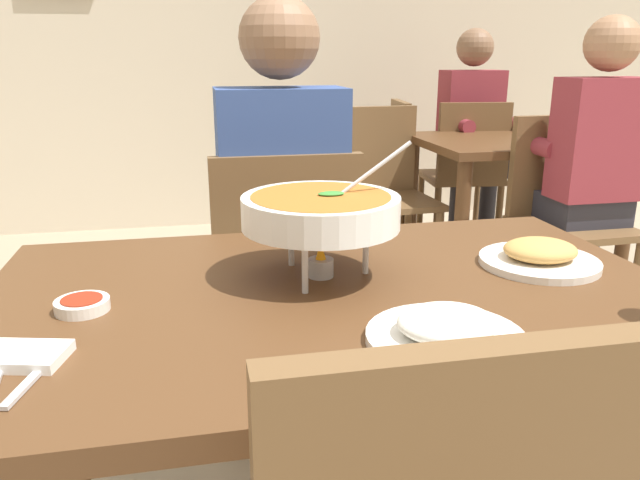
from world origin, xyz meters
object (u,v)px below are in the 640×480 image
at_px(dining_table_far, 515,164).
at_px(chair_bg_right, 381,168).
at_px(rice_plate, 446,331).
at_px(diner_main, 280,200).
at_px(appetizer_plate, 540,256).
at_px(chair_diner_main, 283,278).
at_px(sauce_dish, 82,304).
at_px(chair_bg_corner, 384,184).
at_px(curry_bowl, 321,212).
at_px(chair_bg_middle, 563,206).
at_px(chair_bg_left, 466,168).
at_px(patron_bg_middle, 592,156).
at_px(dining_table_main, 336,344).
at_px(patron_bg_left, 472,125).

height_order(dining_table_far, chair_bg_right, chair_bg_right).
relative_size(rice_plate, dining_table_far, 0.24).
distance_m(diner_main, appetizer_plate, 0.81).
bearing_deg(chair_diner_main, dining_table_far, 40.21).
bearing_deg(sauce_dish, chair_bg_right, 62.36).
bearing_deg(chair_bg_corner, chair_bg_right, 74.68).
distance_m(curry_bowl, chair_bg_middle, 1.91).
bearing_deg(chair_bg_right, sauce_dish, -117.64).
bearing_deg(appetizer_plate, diner_main, 122.61).
xyz_separation_m(rice_plate, chair_bg_left, (1.24, 2.60, -0.25)).
distance_m(rice_plate, patron_bg_middle, 2.01).
xyz_separation_m(rice_plate, sauce_dish, (-0.55, 0.24, -0.01)).
bearing_deg(chair_bg_middle, chair_diner_main, -154.03).
bearing_deg(patron_bg_middle, chair_bg_right, 115.61).
bearing_deg(dining_table_main, chair_bg_corner, 70.04).
bearing_deg(chair_bg_middle, sauce_dish, -142.78).
bearing_deg(chair_bg_right, rice_plate, -105.32).
bearing_deg(chair_bg_right, chair_bg_corner, -105.32).
relative_size(diner_main, chair_bg_middle, 1.46).
relative_size(chair_bg_middle, patron_bg_middle, 0.69).
bearing_deg(patron_bg_left, dining_table_main, -120.02).
xyz_separation_m(diner_main, sauce_dish, (-0.44, -0.74, 0.01)).
height_order(chair_diner_main, rice_plate, chair_diner_main).
bearing_deg(curry_bowl, chair_bg_left, 59.12).
distance_m(chair_bg_corner, patron_bg_middle, 1.02).
height_order(chair_bg_corner, patron_bg_left, patron_bg_left).
bearing_deg(diner_main, chair_diner_main, -90.00).
distance_m(appetizer_plate, chair_bg_corner, 1.98).
bearing_deg(chair_bg_middle, chair_bg_left, 90.53).
height_order(dining_table_main, curry_bowl, curry_bowl).
distance_m(chair_diner_main, diner_main, 0.24).
relative_size(dining_table_main, chair_bg_left, 1.41).
bearing_deg(chair_bg_corner, patron_bg_left, 34.30).
bearing_deg(dining_table_far, patron_bg_middle, -88.83).
bearing_deg(chair_diner_main, sauce_dish, -122.07).
relative_size(chair_bg_left, chair_bg_corner, 1.00).
relative_size(curry_bowl, appetizer_plate, 1.39).
distance_m(diner_main, patron_bg_left, 2.25).
xyz_separation_m(curry_bowl, chair_bg_left, (1.36, 2.28, -0.36)).
height_order(rice_plate, chair_bg_right, chair_bg_right).
xyz_separation_m(curry_bowl, rice_plate, (0.12, -0.32, -0.11)).
xyz_separation_m(appetizer_plate, chair_bg_right, (0.41, 2.41, -0.25)).
bearing_deg(chair_bg_left, dining_table_far, -83.13).
relative_size(curry_bowl, sauce_dish, 3.69).
height_order(rice_plate, appetizer_plate, same).
bearing_deg(chair_bg_left, patron_bg_left, 56.56).
distance_m(chair_diner_main, sauce_dish, 0.87).
distance_m(dining_table_main, chair_bg_middle, 1.92).
bearing_deg(diner_main, chair_bg_corner, 60.21).
height_order(chair_bg_left, chair_bg_corner, same).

